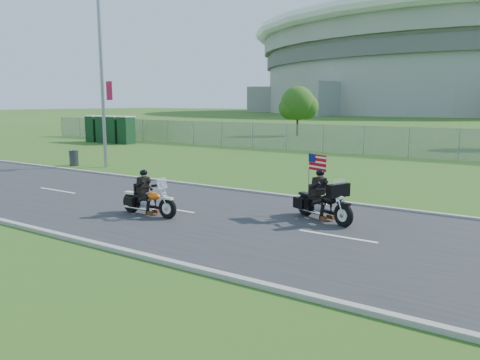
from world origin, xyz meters
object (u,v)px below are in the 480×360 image
Objects in this scene: porta_toilet_d at (94,129)px; trash_can at (74,158)px; streetlight at (105,64)px; porta_toilet_b at (115,130)px; motorcycle_lead at (148,201)px; motorcycle_follow at (324,204)px; porta_toilet_a at (126,131)px; porta_toilet_c at (104,130)px.

porta_toilet_d is 2.68× the size of trash_can.
porta_toilet_d is (-14.22, 10.78, -4.49)m from streetlight.
motorcycle_lead is (21.44, -18.00, -0.67)m from porta_toilet_b.
streetlight is 4.46× the size of motorcycle_follow.
motorcycle_lead is at bearing -130.52° from motorcycle_follow.
trash_can is (8.00, -11.58, -0.72)m from porta_toilet_a.
porta_toilet_d is at bearing 180.00° from porta_toilet_a.
porta_toilet_b is 28.00m from motorcycle_lead.
motorcycle_follow reaches higher than motorcycle_lead.
porta_toilet_c reaches higher than motorcycle_follow.
motorcycle_lead is (22.84, -18.00, -0.67)m from porta_toilet_c.
motorcycle_lead is (20.04, -18.00, -0.67)m from porta_toilet_a.
porta_toilet_c is (-1.40, 0.00, 0.00)m from porta_toilet_b.
porta_toilet_d is at bearing 142.13° from motorcycle_lead.
porta_toilet_a is at bearing 171.59° from motorcycle_follow.
streetlight is at bearing -37.17° from porta_toilet_d.
porta_toilet_b is 1.03× the size of motorcycle_follow.
motorcycle_follow is at bearing -13.29° from trash_can.
streetlight is 11.66× the size of trash_can.
porta_toilet_d is at bearing 180.00° from porta_toilet_c.
porta_toilet_a is at bearing 0.00° from porta_toilet_b.
porta_toilet_a reaches higher than motorcycle_follow.
trash_can is (-16.99, 4.01, -0.12)m from motorcycle_follow.
porta_toilet_b is 1.00× the size of porta_toilet_d.
streetlight is at bearing -47.09° from porta_toilet_a.
trash_can is at bearing -46.99° from porta_toilet_c.
streetlight reaches higher than porta_toilet_a.
porta_toilet_d is (-1.40, 0.00, 0.00)m from porta_toilet_c.
porta_toilet_a is at bearing 124.65° from trash_can.
porta_toilet_b reaches higher than trash_can.
porta_toilet_a is 1.00× the size of porta_toilet_d.
porta_toilet_c is at bearing 174.25° from motorcycle_follow.
motorcycle_follow is (4.95, 2.41, 0.07)m from motorcycle_lead.
porta_toilet_b is at bearing 136.65° from streetlight.
motorcycle_lead is at bearing -36.60° from porta_toilet_d.
porta_toilet_b is 2.68× the size of trash_can.
motorcycle_follow is 17.46m from trash_can.
streetlight is 13.39m from motorcycle_lead.
porta_toilet_a and porta_toilet_d have the same top height.
porta_toilet_c is at bearing 140.49° from motorcycle_lead.
streetlight is at bearing 21.60° from trash_can.
porta_toilet_b is 2.80m from porta_toilet_d.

